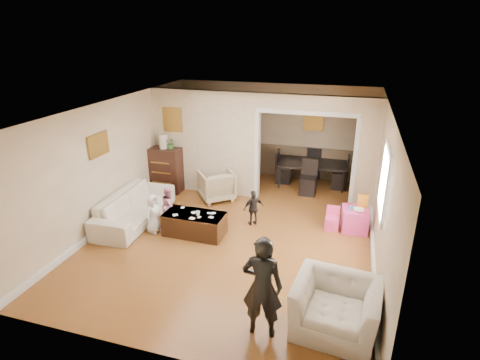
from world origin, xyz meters
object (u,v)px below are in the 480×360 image
(table_lamp, at_px, (163,141))
(dining_table, at_px, (311,174))
(coffee_cup, at_px, (198,214))
(child_kneel_b, at_px, (170,205))
(child_toddler, at_px, (254,208))
(sofa, at_px, (135,207))
(armchair_front, at_px, (336,307))
(play_table, at_px, (355,220))
(coffee_table, at_px, (195,224))
(adult_person, at_px, (262,287))
(cyan_cup, at_px, (351,207))
(child_kneel_a, at_px, (153,213))
(armchair_back, at_px, (216,185))
(dresser, at_px, (166,170))

(table_lamp, height_order, dining_table, table_lamp)
(coffee_cup, bearing_deg, table_lamp, 130.74)
(child_kneel_b, bearing_deg, child_toddler, -94.42)
(sofa, distance_m, armchair_front, 4.90)
(play_table, relative_size, child_toddler, 0.66)
(coffee_table, distance_m, play_table, 3.33)
(adult_person, bearing_deg, dining_table, -92.78)
(cyan_cup, height_order, dining_table, dining_table)
(coffee_cup, distance_m, child_kneel_b, 0.88)
(cyan_cup, bearing_deg, armchair_front, -91.94)
(adult_person, bearing_deg, sofa, -38.49)
(dining_table, bearing_deg, play_table, -67.44)
(adult_person, height_order, child_kneel_a, adult_person)
(coffee_cup, relative_size, child_kneel_b, 0.12)
(armchair_back, height_order, cyan_cup, armchair_back)
(dining_table, xyz_separation_m, child_kneel_a, (-2.81, -3.55, 0.10))
(table_lamp, distance_m, child_toddler, 3.06)
(armchair_front, bearing_deg, child_kneel_b, 154.38)
(adult_person, bearing_deg, table_lamp, -52.67)
(armchair_front, height_order, adult_person, adult_person)
(sofa, distance_m, dining_table, 4.71)
(dresser, bearing_deg, child_kneel_b, -60.89)
(sofa, distance_m, adult_person, 4.26)
(sofa, bearing_deg, table_lamp, 2.74)
(sofa, bearing_deg, armchair_front, -117.17)
(play_table, distance_m, dining_table, 2.58)
(dining_table, bearing_deg, sofa, -141.50)
(cyan_cup, bearing_deg, armchair_back, 166.78)
(armchair_front, bearing_deg, table_lamp, 145.62)
(play_table, bearing_deg, dining_table, 117.22)
(child_kneel_a, bearing_deg, armchair_back, -7.65)
(dresser, xyz_separation_m, table_lamp, (0.00, 0.00, 0.76))
(coffee_cup, relative_size, child_kneel_a, 0.12)
(play_table, relative_size, adult_person, 0.34)
(armchair_front, distance_m, child_kneel_b, 4.28)
(child_toddler, bearing_deg, adult_person, 67.93)
(coffee_table, bearing_deg, dining_table, 60.03)
(adult_person, xyz_separation_m, child_kneel_b, (-2.67, 2.60, -0.34))
(table_lamp, xyz_separation_m, child_toddler, (2.66, -1.19, -0.94))
(play_table, distance_m, cyan_cup, 0.31)
(armchair_back, bearing_deg, dresser, -43.61)
(armchair_back, relative_size, table_lamp, 2.22)
(play_table, bearing_deg, child_toddler, -170.33)
(armchair_back, xyz_separation_m, cyan_cup, (3.22, -0.76, 0.17))
(coffee_cup, xyz_separation_m, play_table, (3.04, 1.16, -0.26))
(child_kneel_b, bearing_deg, coffee_table, -132.04)
(armchair_front, distance_m, dresser, 5.98)
(table_lamp, distance_m, child_kneel_a, 2.40)
(coffee_table, relative_size, coffee_cup, 12.29)
(table_lamp, bearing_deg, adult_person, -49.79)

